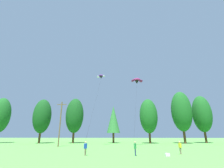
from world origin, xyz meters
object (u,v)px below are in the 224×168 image
Objects in this scene: kite_flyer_far at (180,147)px; picnic_cooler at (167,155)px; utility_pole at (60,122)px; parafoil_kite_mid_magenta at (137,81)px; kite_flyer_near at (85,147)px; kite_flyer_mid at (135,147)px; parafoil_kite_high_purple at (101,76)px.

picnic_cooler is at bearing -141.22° from kite_flyer_far.
parafoil_kite_mid_magenta is (17.79, 2.95, 10.46)m from utility_pole.
kite_flyer_near is 24.66m from parafoil_kite_mid_magenta.
kite_flyer_mid is 3.25× the size of picnic_cooler.
parafoil_kite_high_purple is at bearing 110.59° from kite_flyer_mid.
parafoil_kite_mid_magenta is (-3.42, 16.03, 14.58)m from kite_flyer_far.
parafoil_kite_high_purple is at bearing 118.55° from picnic_cooler.
kite_flyer_near is 23.24m from parafoil_kite_high_purple.
picnic_cooler is (10.16, -0.12, -0.82)m from kite_flyer_near.
parafoil_kite_high_purple is 0.97× the size of parafoil_kite_mid_magenta.
parafoil_kite_high_purple is (-0.14, 17.16, 15.68)m from kite_flyer_near.
parafoil_kite_high_purple reaches higher than utility_pole.
kite_flyer_near is 3.25× the size of picnic_cooler.
kite_flyer_mid is 1.00× the size of kite_flyer_far.
picnic_cooler is (1.16, -17.85, -15.40)m from parafoil_kite_mid_magenta.
utility_pole is at bearing -164.65° from parafoil_kite_high_purple.
kite_flyer_near is 0.09× the size of parafoil_kite_high_purple.
utility_pole is 20.85m from parafoil_kite_mid_magenta.
kite_flyer_mid is at bearing -165.17° from kite_flyer_far.
utility_pole is at bearing 139.58° from picnic_cooler.
parafoil_kite_high_purple reaches higher than kite_flyer_near.
utility_pole is at bearing 120.73° from kite_flyer_near.
kite_flyer_near is 12.54m from kite_flyer_far.
kite_flyer_mid is at bearing -98.76° from parafoil_kite_mid_magenta.
utility_pole is 21.46m from kite_flyer_mid.
kite_flyer_near is at bearing -59.27° from utility_pole.
kite_flyer_mid is 6.35m from kite_flyer_far.
utility_pole is 24.61m from picnic_cooler.
kite_flyer_mid is 23.06m from parafoil_kite_mid_magenta.
kite_flyer_far is at bearing -50.90° from parafoil_kite_high_purple.
parafoil_kite_mid_magenta is at bearing 102.05° from kite_flyer_far.
utility_pole is 18.63× the size of picnic_cooler.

